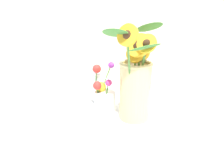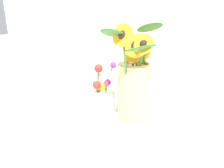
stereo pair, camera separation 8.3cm
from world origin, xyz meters
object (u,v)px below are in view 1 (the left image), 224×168
mason_jar_sunflowers (135,82)px  serving_tray (112,112)px  vase_small_center (104,99)px  vase_bulb_right (99,89)px

mason_jar_sunflowers → serving_tray: bearing=-178.9°
serving_tray → mason_jar_sunflowers: 0.18m
serving_tray → mason_jar_sunflowers: bearing=1.1°
vase_small_center → vase_bulb_right: size_ratio=0.79×
serving_tray → vase_bulb_right: bearing=160.2°
mason_jar_sunflowers → vase_bulb_right: (-0.19, 0.03, -0.08)m
mason_jar_sunflowers → vase_small_center: mason_jar_sunflowers is taller
vase_small_center → serving_tray: bearing=59.7°
mason_jar_sunflowers → vase_small_center: 0.15m
serving_tray → vase_small_center: (-0.02, -0.03, 0.06)m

